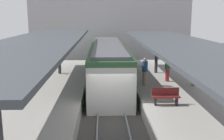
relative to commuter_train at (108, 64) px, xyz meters
name	(u,v)px	position (x,y,z in m)	size (l,w,h in m)	color
ground_plane	(112,123)	(0.00, -7.78, -1.73)	(80.00, 80.00, 0.00)	#383835
platform_left	(37,115)	(-3.80, -7.78, -1.23)	(4.40, 28.00, 1.00)	#ADA8A0
platform_right	(185,113)	(3.80, -7.78, -1.23)	(4.40, 28.00, 1.00)	#ADA8A0
track_ballast	(112,121)	(0.00, -7.78, -1.63)	(3.20, 28.00, 0.20)	#423F3D
rail_near_side	(98,118)	(-0.72, -7.78, -1.46)	(0.08, 28.00, 0.14)	slate
rail_far_side	(126,118)	(0.72, -7.78, -1.46)	(0.08, 28.00, 0.14)	slate
commuter_train	(108,64)	(0.00, 0.00, 0.00)	(2.78, 14.55, 3.10)	#2D5633
canopy_left	(40,42)	(-3.80, -6.38, 2.35)	(4.18, 21.00, 3.20)	#333335
canopy_right	(180,45)	(3.80, -6.38, 2.17)	(4.18, 21.00, 3.01)	#333335
platform_bench	(166,96)	(2.75, -7.84, -0.26)	(1.40, 0.41, 0.86)	black
passenger_near_bench	(168,69)	(4.02, -2.92, 0.16)	(0.36, 0.36, 1.71)	maroon
passenger_mid_platform	(145,71)	(2.28, -3.96, 0.21)	(0.36, 0.36, 1.81)	#998460
passenger_far_end	(195,72)	(5.49, -4.13, 0.13)	(0.36, 0.36, 1.66)	#998460
station_building_backdrop	(110,15)	(0.50, 12.22, 3.77)	(18.00, 6.00, 11.00)	#B7B2B7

